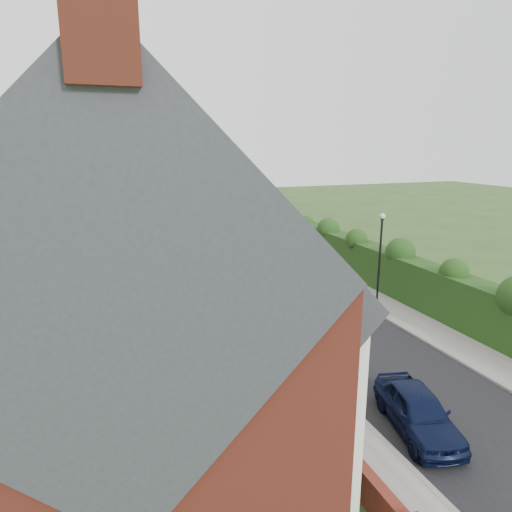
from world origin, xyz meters
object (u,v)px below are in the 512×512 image
at_px(car_white, 266,284).
at_px(horse_cart, 265,248).
at_px(car_grey, 180,220).
at_px(horse, 274,259).
at_px(car_beige, 186,233).
at_px(car_navy, 418,411).
at_px(car_silver_b, 288,296).
at_px(car_green, 228,252).
at_px(car_red, 196,238).
at_px(car_silver_a, 316,341).
at_px(lamppost, 380,247).
at_px(car_black, 168,215).

relative_size(car_white, horse_cart, 1.91).
distance_m(car_grey, horse_cart, 17.91).
distance_m(horse, horse_cart, 1.93).
bearing_deg(car_beige, car_navy, -102.23).
height_order(car_silver_b, car_beige, car_silver_b).
distance_m(car_grey, horse, 19.75).
relative_size(car_silver_b, horse_cart, 1.91).
bearing_deg(car_grey, car_beige, -96.20).
xyz_separation_m(car_green, car_red, (-1.26, 5.60, 0.09)).
distance_m(car_red, horse_cart, 8.01).
height_order(car_silver_b, car_white, car_white).
distance_m(car_white, car_red, 14.40).
xyz_separation_m(car_silver_a, car_red, (-0.06, 22.40, 0.03)).
bearing_deg(car_green, car_navy, -104.30).
xyz_separation_m(lamppost, car_silver_a, (-6.20, -4.60, -2.55)).
relative_size(car_white, horse, 3.15).
bearing_deg(car_grey, car_black, 100.51).
bearing_deg(car_grey, car_white, -89.12).
bearing_deg(car_black, car_grey, -68.06).
xyz_separation_m(lamppost, horse, (-2.59, 8.82, -2.56)).
bearing_deg(car_grey, car_navy, -89.71).
relative_size(car_beige, horse_cart, 1.60).
distance_m(car_silver_b, car_grey, 27.35).
relative_size(car_grey, horse, 2.88).
height_order(lamppost, car_silver_b, lamppost).
bearing_deg(car_red, car_silver_a, -82.06).
bearing_deg(car_grey, lamppost, -78.57).
xyz_separation_m(car_beige, car_black, (0.13, 10.90, 0.03)).
bearing_deg(car_silver_a, car_white, 76.32).
xyz_separation_m(car_navy, horse, (2.99, 19.02, 0.05)).
distance_m(car_navy, car_silver_a, 5.64).
xyz_separation_m(car_beige, horse, (3.81, -12.39, 0.10)).
bearing_deg(car_silver_a, car_red, 82.69).
bearing_deg(car_navy, horse_cart, 94.94).
relative_size(car_silver_a, horse, 2.63).
xyz_separation_m(car_silver_b, car_beige, (-1.40, 20.22, -0.12)).
height_order(car_grey, horse, horse).
xyz_separation_m(car_red, horse_cart, (3.68, -7.10, 0.40)).
xyz_separation_m(horse, horse_cart, (0.00, 1.88, 0.45)).
bearing_deg(car_black, car_navy, -77.35).
bearing_deg(car_silver_b, horse, 84.69).
xyz_separation_m(car_red, horse, (3.68, -8.98, -0.05)).
height_order(car_silver_b, horse, car_silver_b).
xyz_separation_m(car_navy, car_beige, (-0.82, 31.42, -0.04)).
relative_size(car_green, car_grey, 0.81).
bearing_deg(car_red, car_green, -69.50).
bearing_deg(horse_cart, car_silver_b, -103.97).
distance_m(lamppost, car_silver_b, 5.70).
relative_size(car_red, car_grey, 0.95).
bearing_deg(car_silver_a, car_navy, -91.06).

